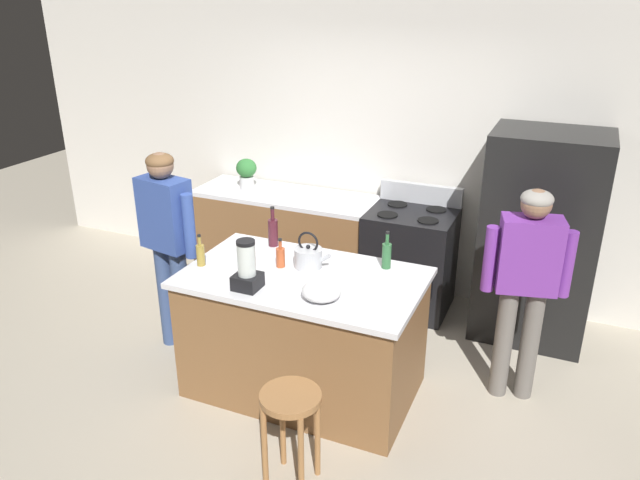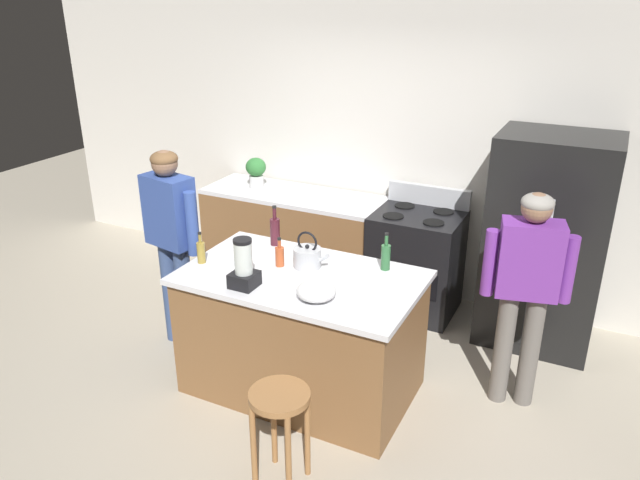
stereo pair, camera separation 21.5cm
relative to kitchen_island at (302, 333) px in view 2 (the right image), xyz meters
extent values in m
plane|color=#B2A893|center=(0.00, 0.00, -0.47)|extent=(14.00, 14.00, 0.00)
cube|color=silver|center=(0.00, 1.95, 0.88)|extent=(8.00, 0.10, 2.70)
cube|color=brown|center=(0.00, 0.00, -0.02)|extent=(1.60, 0.93, 0.89)
cube|color=silver|center=(0.00, 0.00, 0.45)|extent=(1.66, 0.99, 0.04)
cube|color=brown|center=(-0.80, 1.55, -0.02)|extent=(2.00, 0.64, 0.89)
cube|color=silver|center=(-0.80, 1.55, 0.45)|extent=(2.00, 0.64, 0.04)
cube|color=black|center=(1.43, 1.50, 0.41)|extent=(0.90, 0.70, 1.76)
cylinder|color=#B7BABF|center=(1.39, 1.13, 0.50)|extent=(0.02, 0.02, 0.79)
cylinder|color=#B7BABF|center=(1.47, 1.13, 0.50)|extent=(0.02, 0.02, 0.79)
cube|color=yellow|center=(1.27, 1.15, 0.58)|extent=(0.05, 0.01, 0.05)
cube|color=yellow|center=(1.59, 1.15, 0.28)|extent=(0.05, 0.01, 0.05)
cube|color=purple|center=(1.37, 1.15, 0.29)|extent=(0.05, 0.01, 0.05)
cube|color=black|center=(0.36, 1.52, 0.00)|extent=(0.76, 0.64, 0.93)
cube|color=black|center=(0.36, 1.20, -0.05)|extent=(0.60, 0.01, 0.24)
cube|color=#B7BABF|center=(0.36, 1.81, 0.56)|extent=(0.76, 0.06, 0.18)
cylinder|color=black|center=(0.18, 1.37, 0.47)|extent=(0.18, 0.18, 0.01)
cylinder|color=black|center=(0.54, 1.37, 0.47)|extent=(0.18, 0.18, 0.01)
cylinder|color=black|center=(0.18, 1.67, 0.47)|extent=(0.18, 0.18, 0.01)
cylinder|color=black|center=(0.54, 1.67, 0.47)|extent=(0.18, 0.18, 0.01)
cylinder|color=#384C7A|center=(-1.30, 0.13, -0.02)|extent=(0.15, 0.15, 0.90)
cylinder|color=#384C7A|center=(-1.12, 0.09, -0.02)|extent=(0.15, 0.15, 0.90)
cube|color=#334C99|center=(-1.21, 0.11, 0.71)|extent=(0.43, 0.29, 0.56)
cylinder|color=#334C99|center=(-1.46, 0.16, 0.66)|extent=(0.11, 0.11, 0.50)
cylinder|color=#334C99|center=(-0.97, 0.07, 0.66)|extent=(0.11, 0.11, 0.50)
sphere|color=#8C664C|center=(-1.21, 0.11, 1.09)|extent=(0.23, 0.23, 0.20)
ellipsoid|color=brown|center=(-1.21, 0.11, 1.12)|extent=(0.25, 0.25, 0.12)
cylinder|color=#66605B|center=(1.51, 0.56, -0.04)|extent=(0.16, 0.16, 0.86)
cylinder|color=#66605B|center=(1.34, 0.52, -0.04)|extent=(0.16, 0.16, 0.86)
cube|color=#723399|center=(1.43, 0.54, 0.65)|extent=(0.44, 0.31, 0.52)
cylinder|color=#723399|center=(1.67, 0.60, 0.60)|extent=(0.11, 0.11, 0.47)
cylinder|color=#723399|center=(1.18, 0.48, 0.60)|extent=(0.11, 0.11, 0.47)
sphere|color=#8C664C|center=(1.43, 0.54, 1.01)|extent=(0.24, 0.24, 0.20)
ellipsoid|color=gray|center=(1.43, 0.54, 1.05)|extent=(0.25, 0.25, 0.12)
cylinder|color=#9E6B3D|center=(0.33, -0.88, 0.15)|extent=(0.36, 0.36, 0.04)
cylinder|color=#9E6B3D|center=(0.21, -1.00, -0.17)|extent=(0.04, 0.04, 0.60)
cylinder|color=#9E6B3D|center=(0.44, -1.00, -0.17)|extent=(0.04, 0.04, 0.60)
cylinder|color=#9E6B3D|center=(0.21, -0.77, -0.17)|extent=(0.04, 0.04, 0.60)
cylinder|color=#9E6B3D|center=(0.44, -0.77, -0.17)|extent=(0.04, 0.04, 0.60)
cylinder|color=silver|center=(-1.32, 1.55, 0.53)|extent=(0.14, 0.14, 0.12)
ellipsoid|color=#337A38|center=(-1.32, 1.55, 0.68)|extent=(0.20, 0.20, 0.18)
cube|color=black|center=(-0.25, -0.32, 0.52)|extent=(0.17, 0.17, 0.10)
cylinder|color=silver|center=(-0.25, -0.32, 0.67)|extent=(0.12, 0.12, 0.22)
cylinder|color=black|center=(-0.25, -0.32, 0.80)|extent=(0.12, 0.12, 0.02)
cylinder|color=#B24C26|center=(-0.21, 0.07, 0.54)|extent=(0.06, 0.06, 0.14)
cylinder|color=#B24C26|center=(-0.21, 0.07, 0.64)|extent=(0.02, 0.02, 0.06)
cylinder|color=black|center=(-0.21, 0.07, 0.67)|extent=(0.03, 0.03, 0.02)
cylinder|color=#471923|center=(-0.43, 0.39, 0.57)|extent=(0.08, 0.08, 0.21)
cylinder|color=#471923|center=(-0.43, 0.39, 0.72)|extent=(0.03, 0.03, 0.09)
cylinder|color=black|center=(-0.43, 0.39, 0.77)|extent=(0.03, 0.03, 0.02)
cylinder|color=olive|center=(-0.74, -0.14, 0.54)|extent=(0.06, 0.06, 0.15)
cylinder|color=olive|center=(-0.74, -0.14, 0.65)|extent=(0.02, 0.02, 0.07)
cylinder|color=black|center=(-0.74, -0.14, 0.69)|extent=(0.03, 0.03, 0.02)
cylinder|color=#2D6638|center=(0.49, 0.35, 0.56)|extent=(0.07, 0.07, 0.18)
cylinder|color=#2D6638|center=(0.49, 0.35, 0.69)|extent=(0.03, 0.03, 0.08)
cylinder|color=black|center=(0.49, 0.35, 0.73)|extent=(0.03, 0.03, 0.02)
ellipsoid|color=white|center=(0.25, -0.26, 0.52)|extent=(0.26, 0.26, 0.12)
cylinder|color=#B7BABF|center=(-0.02, 0.14, 0.54)|extent=(0.20, 0.20, 0.14)
sphere|color=black|center=(-0.02, 0.14, 0.62)|extent=(0.03, 0.03, 0.03)
cylinder|color=#B7BABF|center=(0.11, 0.14, 0.56)|extent=(0.09, 0.03, 0.08)
torus|color=black|center=(-0.02, 0.14, 0.66)|extent=(0.16, 0.02, 0.16)
camera|label=1|loc=(1.62, -3.44, 2.33)|focal=34.28mm
camera|label=2|loc=(1.81, -3.35, 2.33)|focal=34.28mm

